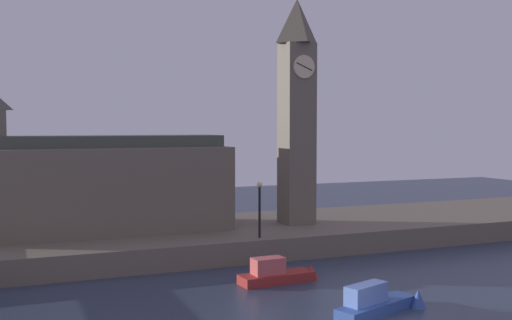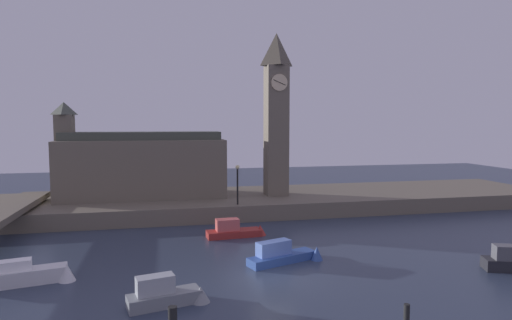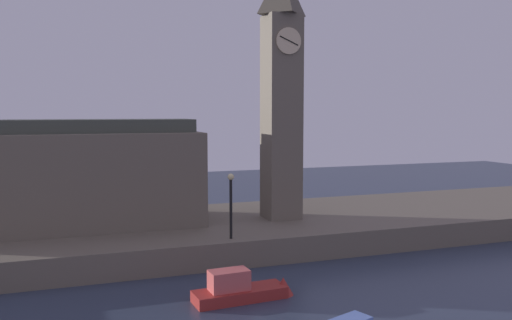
# 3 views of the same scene
# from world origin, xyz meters

# --- Properties ---
(far_embankment) EXTENTS (70.00, 12.00, 1.50)m
(far_embankment) POSITION_xyz_m (0.00, 20.00, 0.75)
(far_embankment) COLOR #6B6051
(far_embankment) RESTS_ON ground
(clock_tower) EXTENTS (2.40, 2.44, 16.42)m
(clock_tower) POSITION_xyz_m (5.29, 19.39, 9.99)
(clock_tower) COLOR #6B6051
(clock_tower) RESTS_ON far_embankment
(parliament_hall) EXTENTS (16.19, 5.62, 9.41)m
(parliament_hall) POSITION_xyz_m (-8.35, 21.01, 4.68)
(parliament_hall) COLOR #6B6051
(parliament_hall) RESTS_ON far_embankment
(streetlamp) EXTENTS (0.36, 0.36, 3.62)m
(streetlamp) POSITION_xyz_m (0.50, 14.97, 3.78)
(streetlamp) COLOR black
(streetlamp) RESTS_ON far_embankment
(boat_dinghy_red) EXTENTS (4.96, 1.68, 1.68)m
(boat_dinghy_red) POSITION_xyz_m (-0.31, 9.54, 0.45)
(boat_dinghy_red) COLOR maroon
(boat_dinghy_red) RESTS_ON ground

